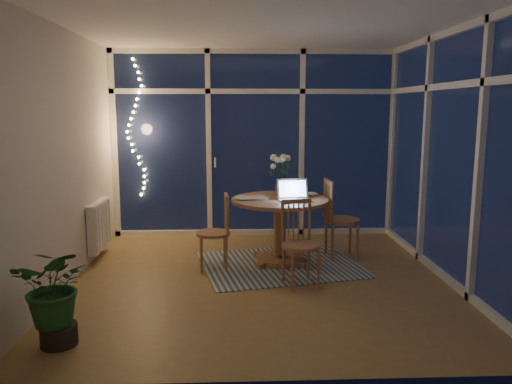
{
  "coord_description": "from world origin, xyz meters",
  "views": [
    {
      "loc": [
        -0.29,
        -5.07,
        1.8
      ],
      "look_at": [
        -0.06,
        0.25,
        0.9
      ],
      "focal_mm": 35.0,
      "sensor_mm": 36.0,
      "label": 1
    }
  ],
  "objects_px": {
    "chair_front": "(301,243)",
    "potted_plant": "(56,298)",
    "laptop": "(295,190)",
    "flower_vase": "(283,185)",
    "dining_table": "(280,231)",
    "chair_right": "(342,218)",
    "chair_left": "(213,232)"
  },
  "relations": [
    {
      "from": "chair_right",
      "to": "flower_vase",
      "type": "height_order",
      "value": "flower_vase"
    },
    {
      "from": "chair_front",
      "to": "potted_plant",
      "type": "relative_size",
      "value": 1.17
    },
    {
      "from": "chair_front",
      "to": "laptop",
      "type": "distance_m",
      "value": 0.77
    },
    {
      "from": "flower_vase",
      "to": "potted_plant",
      "type": "xyz_separation_m",
      "value": [
        -1.95,
        -2.38,
        -0.49
      ]
    },
    {
      "from": "dining_table",
      "to": "chair_right",
      "type": "bearing_deg",
      "value": 13.19
    },
    {
      "from": "dining_table",
      "to": "laptop",
      "type": "xyz_separation_m",
      "value": [
        0.16,
        -0.16,
        0.51
      ]
    },
    {
      "from": "chair_left",
      "to": "flower_vase",
      "type": "xyz_separation_m",
      "value": [
        0.84,
        0.57,
        0.44
      ]
    },
    {
      "from": "chair_left",
      "to": "potted_plant",
      "type": "distance_m",
      "value": 2.12
    },
    {
      "from": "flower_vase",
      "to": "dining_table",
      "type": "bearing_deg",
      "value": -100.58
    },
    {
      "from": "dining_table",
      "to": "chair_right",
      "type": "xyz_separation_m",
      "value": [
        0.77,
        0.18,
        0.1
      ]
    },
    {
      "from": "chair_front",
      "to": "laptop",
      "type": "height_order",
      "value": "laptop"
    },
    {
      "from": "chair_left",
      "to": "laptop",
      "type": "distance_m",
      "value": 1.03
    },
    {
      "from": "laptop",
      "to": "chair_right",
      "type": "bearing_deg",
      "value": 21.66
    },
    {
      "from": "chair_right",
      "to": "potted_plant",
      "type": "height_order",
      "value": "chair_right"
    },
    {
      "from": "chair_right",
      "to": "laptop",
      "type": "distance_m",
      "value": 0.81
    },
    {
      "from": "dining_table",
      "to": "flower_vase",
      "type": "bearing_deg",
      "value": 79.42
    },
    {
      "from": "laptop",
      "to": "flower_vase",
      "type": "bearing_deg",
      "value": 91.89
    },
    {
      "from": "laptop",
      "to": "flower_vase",
      "type": "relative_size",
      "value": 1.7
    },
    {
      "from": "chair_front",
      "to": "laptop",
      "type": "relative_size",
      "value": 2.49
    },
    {
      "from": "chair_right",
      "to": "potted_plant",
      "type": "bearing_deg",
      "value": 125.92
    },
    {
      "from": "chair_left",
      "to": "chair_front",
      "type": "height_order",
      "value": "chair_front"
    },
    {
      "from": "laptop",
      "to": "chair_front",
      "type": "bearing_deg",
      "value": -98.07
    },
    {
      "from": "chair_left",
      "to": "chair_front",
      "type": "distance_m",
      "value": 1.08
    },
    {
      "from": "chair_front",
      "to": "laptop",
      "type": "bearing_deg",
      "value": 76.39
    },
    {
      "from": "chair_right",
      "to": "laptop",
      "type": "bearing_deg",
      "value": 115.45
    },
    {
      "from": "chair_right",
      "to": "chair_left",
      "type": "bearing_deg",
      "value": 100.27
    },
    {
      "from": "chair_right",
      "to": "chair_front",
      "type": "distance_m",
      "value": 1.14
    },
    {
      "from": "laptop",
      "to": "potted_plant",
      "type": "xyz_separation_m",
      "value": [
        -2.04,
        -1.84,
        -0.52
      ]
    },
    {
      "from": "chair_left",
      "to": "flower_vase",
      "type": "height_order",
      "value": "flower_vase"
    },
    {
      "from": "chair_front",
      "to": "flower_vase",
      "type": "distance_m",
      "value": 1.23
    },
    {
      "from": "chair_left",
      "to": "chair_right",
      "type": "bearing_deg",
      "value": 98.8
    },
    {
      "from": "laptop",
      "to": "flower_vase",
      "type": "distance_m",
      "value": 0.54
    }
  ]
}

